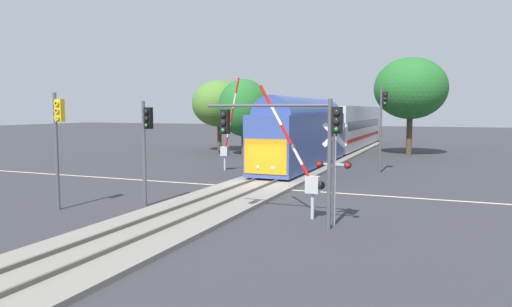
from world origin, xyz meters
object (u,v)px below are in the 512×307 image
object	(u,v)px
traffic_signal_median	(146,136)
crossing_gate_near	(307,174)
commuter_train	(334,128)
crossing_signal_mast	(334,162)
traffic_signal_near_left	(58,132)
traffic_signal_near_right	(290,130)
traffic_signal_far_side	(383,116)
oak_behind_train	(244,108)
crossing_gate_far	(226,142)
pine_left_background	(219,104)
elm_centre_background	(411,88)

from	to	relation	value
traffic_signal_median	crossing_gate_near	bearing A→B (deg)	2.65
commuter_train	crossing_gate_near	xyz separation A→B (m)	(4.92, -27.02, -0.88)
crossing_signal_mast	traffic_signal_near_left	size ratio (longest dim) A/B	0.78
commuter_train	traffic_signal_near_left	size ratio (longest dim) A/B	7.71
commuter_train	crossing_gate_near	bearing A→B (deg)	-79.69
crossing_signal_mast	traffic_signal_near_right	distance (m)	2.11
crossing_gate_near	traffic_signal_far_side	bearing A→B (deg)	86.16
crossing_signal_mast	oak_behind_train	distance (m)	29.58
crossing_gate_far	traffic_signal_near_right	world-z (taller)	crossing_gate_far
commuter_train	pine_left_background	xyz separation A→B (m)	(-13.01, 0.95, 2.43)
traffic_signal_far_side	traffic_signal_median	bearing A→B (deg)	-118.45
traffic_signal_near_right	pine_left_background	size ratio (longest dim) A/B	0.72
oak_behind_train	crossing_gate_far	bearing A→B (deg)	-72.85
commuter_train	traffic_signal_near_right	bearing A→B (deg)	-80.80
crossing_gate_near	traffic_signal_median	bearing A→B (deg)	-177.35
crossing_gate_near	pine_left_background	world-z (taller)	pine_left_background
commuter_train	crossing_signal_mast	bearing A→B (deg)	-77.43
traffic_signal_near_right	oak_behind_train	size ratio (longest dim) A/B	0.73
crossing_gate_near	elm_centre_background	size ratio (longest dim) A/B	0.58
traffic_signal_median	traffic_signal_near_left	xyz separation A→B (m)	(-3.18, -2.19, 0.23)
crossing_gate_near	oak_behind_train	size ratio (longest dim) A/B	0.74
crossing_signal_mast	elm_centre_background	distance (m)	31.90
crossing_gate_near	pine_left_background	bearing A→B (deg)	122.65
traffic_signal_far_side	oak_behind_train	bearing A→B (deg)	148.82
crossing_gate_near	elm_centre_background	world-z (taller)	elm_centre_background
commuter_train	traffic_signal_median	world-z (taller)	commuter_train
crossing_gate_near	pine_left_background	distance (m)	33.39
traffic_signal_far_side	elm_centre_background	distance (m)	15.23
crossing_signal_mast	elm_centre_background	xyz separation A→B (m)	(0.58, 31.62, 4.12)
crossing_signal_mast	traffic_signal_median	bearing A→B (deg)	177.04
elm_centre_background	traffic_signal_near_left	bearing A→B (deg)	-110.92
traffic_signal_far_side	crossing_signal_mast	bearing A→B (deg)	-89.20
traffic_signal_far_side	traffic_signal_near_right	size ratio (longest dim) A/B	1.10
traffic_signal_near_right	crossing_signal_mast	bearing A→B (deg)	21.61
crossing_gate_near	pine_left_background	xyz separation A→B (m)	(-17.93, 27.98, 3.31)
crossing_signal_mast	elm_centre_background	size ratio (longest dim) A/B	0.43
traffic_signal_median	traffic_signal_near_right	size ratio (longest dim) A/B	0.89
traffic_signal_near_left	pine_left_background	distance (m)	31.37
pine_left_background	commuter_train	bearing A→B (deg)	-4.19
crossing_gate_far	traffic_signal_median	distance (m)	13.60
traffic_signal_far_side	oak_behind_train	size ratio (longest dim) A/B	0.81
commuter_train	crossing_signal_mast	world-z (taller)	commuter_train
elm_centre_background	pine_left_background	world-z (taller)	elm_centre_background
traffic_signal_median	traffic_signal_near_left	distance (m)	3.86
traffic_signal_near_right	pine_left_background	bearing A→B (deg)	120.91
elm_centre_background	oak_behind_train	distance (m)	16.72
traffic_signal_near_right	elm_centre_background	bearing A→B (deg)	86.15
traffic_signal_near_right	pine_left_background	xyz separation A→B (m)	(-17.62, 29.43, 1.45)
crossing_gate_near	crossing_gate_far	distance (m)	16.38
crossing_signal_mast	traffic_signal_near_right	bearing A→B (deg)	-158.39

